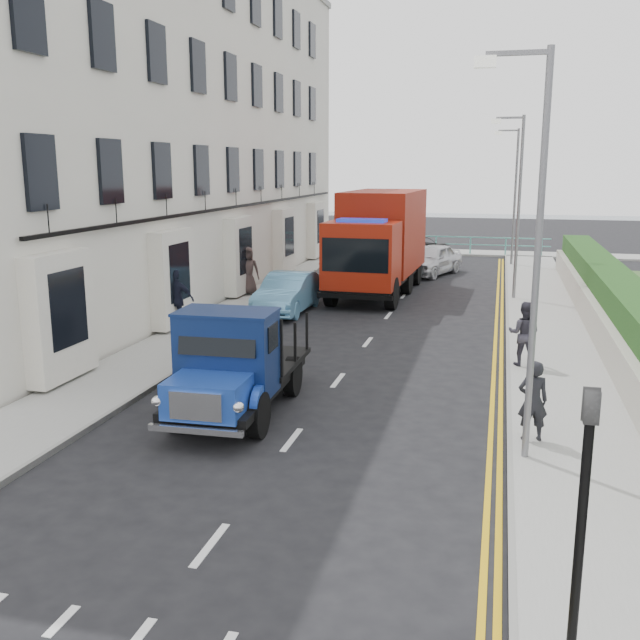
# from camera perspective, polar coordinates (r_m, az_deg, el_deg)

# --- Properties ---
(ground) EXTENTS (120.00, 120.00, 0.00)m
(ground) POSITION_cam_1_polar(r_m,az_deg,el_deg) (15.67, -0.19, -6.94)
(ground) COLOR black
(ground) RESTS_ON ground
(pavement_west) EXTENTS (2.40, 38.00, 0.12)m
(pavement_west) POSITION_cam_1_polar(r_m,az_deg,el_deg) (25.48, -6.50, 0.63)
(pavement_west) COLOR gray
(pavement_west) RESTS_ON ground
(pavement_east) EXTENTS (2.60, 38.00, 0.12)m
(pavement_east) POSITION_cam_1_polar(r_m,az_deg,el_deg) (23.94, 17.74, -0.63)
(pavement_east) COLOR gray
(pavement_east) RESTS_ON ground
(promenade) EXTENTS (30.00, 2.50, 0.12)m
(promenade) POSITION_cam_1_polar(r_m,az_deg,el_deg) (43.79, 9.33, 5.39)
(promenade) COLOR gray
(promenade) RESTS_ON ground
(sea_plane) EXTENTS (120.00, 120.00, 0.00)m
(sea_plane) POSITION_cam_1_polar(r_m,az_deg,el_deg) (74.61, 11.46, 8.02)
(sea_plane) COLOR #4E5E6A
(sea_plane) RESTS_ON ground
(terrace_west) EXTENTS (6.31, 30.20, 14.25)m
(terrace_west) POSITION_cam_1_polar(r_m,az_deg,el_deg) (30.40, -11.91, 15.78)
(terrace_west) COLOR beige
(terrace_west) RESTS_ON ground
(garden_east) EXTENTS (1.45, 28.00, 1.75)m
(garden_east) POSITION_cam_1_polar(r_m,az_deg,el_deg) (23.98, 22.43, 1.09)
(garden_east) COLOR #B2AD9E
(garden_east) RESTS_ON ground
(seafront_railing) EXTENTS (13.00, 0.08, 1.11)m
(seafront_railing) POSITION_cam_1_polar(r_m,az_deg,el_deg) (42.94, 9.26, 5.96)
(seafront_railing) COLOR #59B2A5
(seafront_railing) RESTS_ON ground
(lamp_near) EXTENTS (1.23, 0.18, 7.00)m
(lamp_near) POSITION_cam_1_polar(r_m,az_deg,el_deg) (12.40, 16.53, 6.41)
(lamp_near) COLOR slate
(lamp_near) RESTS_ON ground
(lamp_mid) EXTENTS (1.23, 0.18, 7.00)m
(lamp_mid) POSITION_cam_1_polar(r_m,az_deg,el_deg) (28.37, 15.41, 9.47)
(lamp_mid) COLOR slate
(lamp_mid) RESTS_ON ground
(lamp_far) EXTENTS (1.23, 0.18, 7.00)m
(lamp_far) POSITION_cam_1_polar(r_m,az_deg,el_deg) (38.36, 15.18, 10.09)
(lamp_far) COLOR slate
(lamp_far) RESTS_ON ground
(traffic_signal) EXTENTS (0.16, 0.20, 3.10)m
(traffic_signal) POSITION_cam_1_polar(r_m,az_deg,el_deg) (7.55, 20.38, -12.58)
(traffic_signal) COLOR black
(traffic_signal) RESTS_ON ground
(bedford_lorry) EXTENTS (2.10, 4.94, 2.30)m
(bedford_lorry) POSITION_cam_1_polar(r_m,az_deg,el_deg) (14.67, -7.19, -4.05)
(bedford_lorry) COLOR black
(bedford_lorry) RESTS_ON ground
(red_lorry) EXTENTS (2.95, 8.00, 4.14)m
(red_lorry) POSITION_cam_1_polar(r_m,az_deg,el_deg) (29.19, 4.75, 6.40)
(red_lorry) COLOR black
(red_lorry) RESTS_ON ground
(parked_car_front) EXTENTS (1.78, 4.22, 1.43)m
(parked_car_front) POSITION_cam_1_polar(r_m,az_deg,el_deg) (17.96, -7.25, -2.17)
(parked_car_front) COLOR black
(parked_car_front) RESTS_ON ground
(parked_car_mid) EXTENTS (1.54, 4.28, 1.40)m
(parked_car_mid) POSITION_cam_1_polar(r_m,az_deg,el_deg) (25.52, -2.60, 2.18)
(parked_car_mid) COLOR #5C9CC7
(parked_car_mid) RESTS_ON ground
(parked_car_rear) EXTENTS (1.78, 4.34, 1.26)m
(parked_car_rear) POSITION_cam_1_polar(r_m,az_deg,el_deg) (32.29, 1.60, 4.17)
(parked_car_rear) COLOR #9FA0A4
(parked_car_rear) RESTS_ON ground
(seafront_car_left) EXTENTS (3.78, 6.10, 1.58)m
(seafront_car_left) POSITION_cam_1_polar(r_m,az_deg,el_deg) (38.21, 7.55, 5.57)
(seafront_car_left) COLOR black
(seafront_car_left) RESTS_ON ground
(seafront_car_right) EXTENTS (3.06, 4.69, 1.49)m
(seafront_car_right) POSITION_cam_1_polar(r_m,az_deg,el_deg) (34.77, 8.87, 4.80)
(seafront_car_right) COLOR silver
(seafront_car_right) RESTS_ON ground
(pedestrian_east_near) EXTENTS (0.62, 0.47, 1.53)m
(pedestrian_east_near) POSITION_cam_1_polar(r_m,az_deg,el_deg) (13.86, 16.66, -6.20)
(pedestrian_east_near) COLOR black
(pedestrian_east_near) RESTS_ON pavement_east
(pedestrian_east_far) EXTENTS (0.89, 0.74, 1.67)m
(pedestrian_east_far) POSITION_cam_1_polar(r_m,az_deg,el_deg) (18.93, 16.02, -1.05)
(pedestrian_east_far) COLOR #34323D
(pedestrian_east_far) RESTS_ON pavement_east
(pedestrian_west_near) EXTENTS (1.16, 0.60, 1.90)m
(pedestrian_west_near) POSITION_cam_1_polar(r_m,az_deg,el_deg) (22.61, -11.41, 1.60)
(pedestrian_west_near) COLOR black
(pedestrian_west_near) RESTS_ON pavement_west
(pedestrian_west_far) EXTENTS (1.08, 0.87, 1.91)m
(pedestrian_west_far) POSITION_cam_1_polar(r_m,az_deg,el_deg) (28.50, -5.82, 3.95)
(pedestrian_west_far) COLOR #382B29
(pedestrian_west_far) RESTS_ON pavement_west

